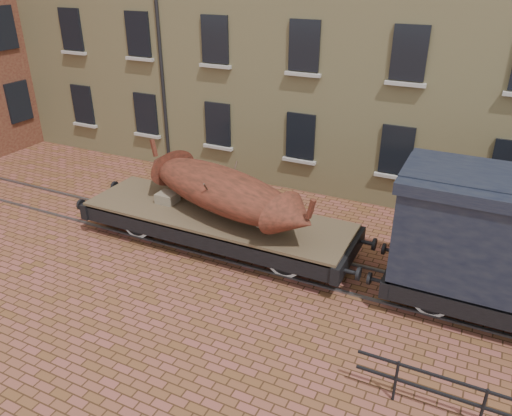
% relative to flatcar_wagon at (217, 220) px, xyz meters
% --- Properties ---
extents(ground, '(90.00, 90.00, 0.00)m').
position_rel_flatcar_wagon_xyz_m(ground, '(3.26, 0.00, -0.89)').
color(ground, brown).
extents(rail_track, '(30.00, 1.52, 0.06)m').
position_rel_flatcar_wagon_xyz_m(rail_track, '(3.26, 0.00, -0.86)').
color(rail_track, '#59595E').
rests_on(rail_track, ground).
extents(flatcar_wagon, '(9.42, 2.55, 1.42)m').
position_rel_flatcar_wagon_xyz_m(flatcar_wagon, '(0.00, 0.00, 0.00)').
color(flatcar_wagon, '#4B3B2F').
rests_on(flatcar_wagon, ground).
extents(iron_boat, '(6.70, 3.58, 1.62)m').
position_rel_flatcar_wagon_xyz_m(iron_boat, '(0.22, 0.00, 1.06)').
color(iron_boat, maroon).
rests_on(iron_boat, flatcar_wagon).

